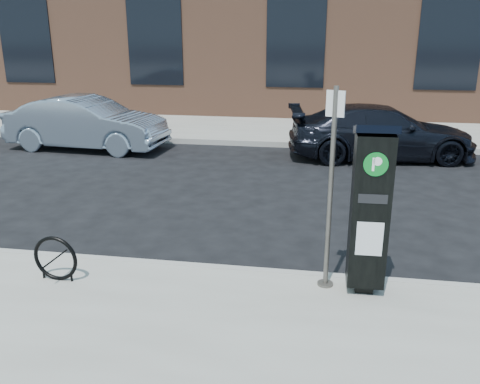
% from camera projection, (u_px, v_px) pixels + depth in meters
% --- Properties ---
extents(ground, '(120.00, 120.00, 0.00)m').
position_uv_depth(ground, '(235.00, 277.00, 6.90)').
color(ground, black).
rests_on(ground, ground).
extents(sidewalk_far, '(60.00, 12.00, 0.15)m').
position_uv_depth(sidewalk_far, '(296.00, 112.00, 20.02)').
color(sidewalk_far, gray).
rests_on(sidewalk_far, ground).
extents(curb_near, '(60.00, 0.12, 0.16)m').
position_uv_depth(curb_near, '(235.00, 273.00, 6.86)').
color(curb_near, '#9E9B93').
rests_on(curb_near, ground).
extents(curb_far, '(60.00, 0.12, 0.16)m').
position_uv_depth(curb_far, '(284.00, 145.00, 14.41)').
color(curb_far, '#9E9B93').
rests_on(curb_far, ground).
extents(building, '(28.00, 10.05, 8.25)m').
position_uv_depth(building, '(304.00, 5.00, 21.58)').
color(building, brown).
rests_on(building, ground).
extents(parking_kiosk, '(0.49, 0.43, 2.08)m').
position_uv_depth(parking_kiosk, '(370.00, 208.00, 5.94)').
color(parking_kiosk, black).
rests_on(parking_kiosk, sidewalk_near).
extents(sign_pole, '(0.21, 0.20, 2.47)m').
position_uv_depth(sign_pole, '(330.00, 192.00, 6.01)').
color(sign_pole, '#4A4441').
rests_on(sign_pole, sidewalk_near).
extents(bike_rack, '(0.61, 0.09, 0.60)m').
position_uv_depth(bike_rack, '(55.00, 259.00, 6.43)').
color(bike_rack, black).
rests_on(bike_rack, sidewalk_near).
extents(car_silver, '(4.50, 1.85, 1.45)m').
position_uv_depth(car_silver, '(87.00, 123.00, 14.00)').
color(car_silver, '#8494A8').
rests_on(car_silver, ground).
extents(car_dark, '(4.93, 2.52, 1.37)m').
position_uv_depth(car_dark, '(381.00, 132.00, 13.01)').
color(car_dark, black).
rests_on(car_dark, ground).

